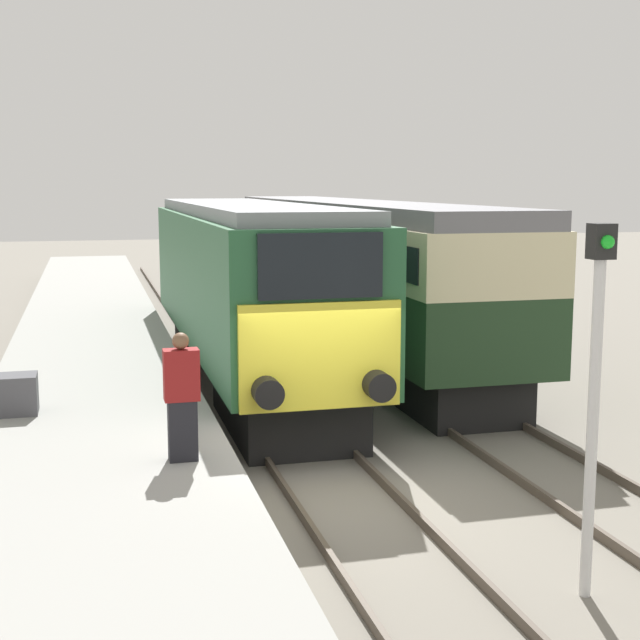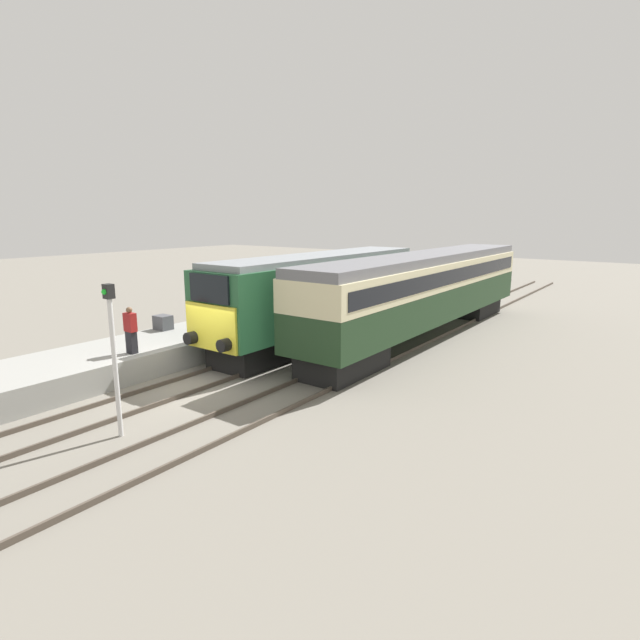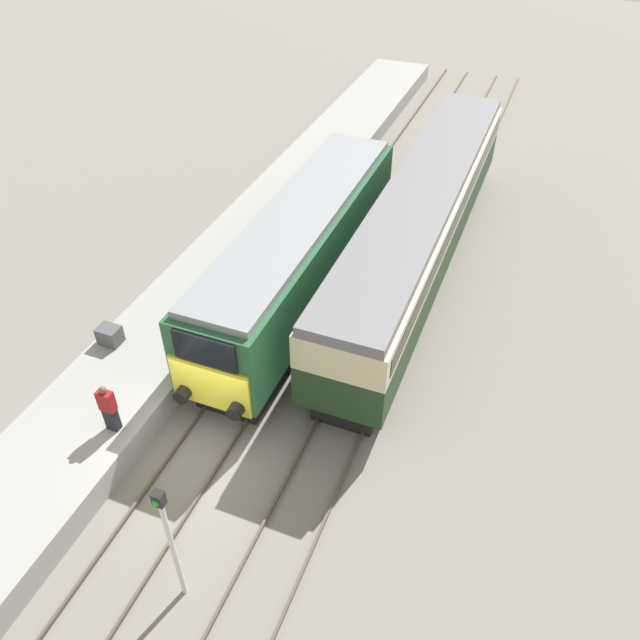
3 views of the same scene
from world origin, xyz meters
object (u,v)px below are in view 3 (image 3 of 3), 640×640
Objects in this scene: locomotive at (300,255)px; person_on_platform at (109,408)px; signal_post at (170,538)px; luggage_crate at (110,335)px; passenger_carriage at (421,220)px.

person_on_platform is at bearing -105.41° from locomotive.
person_on_platform is at bearing 142.57° from signal_post.
person_on_platform is 2.34× the size of luggage_crate.
signal_post reaches higher than person_on_platform.
passenger_carriage is at bearing 45.91° from locomotive.
passenger_carriage is 4.54× the size of signal_post.
luggage_crate is at bearing 136.00° from signal_post.
locomotive is at bearing -134.09° from passenger_carriage.
locomotive is 11.23m from signal_post.
signal_post reaches higher than locomotive.
person_on_platform is (-2.23, -8.09, -0.48)m from locomotive.
locomotive is at bearing 74.59° from person_on_platform.
passenger_carriage is 12.91m from person_on_platform.
person_on_platform is at bearing -115.89° from passenger_carriage.
signal_post is at bearing -96.64° from passenger_carriage.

